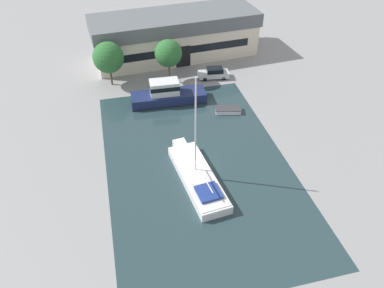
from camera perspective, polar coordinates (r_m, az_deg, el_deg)
name	(u,v)px	position (r m, az deg, el deg)	size (l,w,h in m)	color
ground_plane	(197,164)	(42.45, 0.79, -3.09)	(440.00, 440.00, 0.00)	gray
water_canal	(197,164)	(42.44, 0.79, -3.08)	(20.19, 32.96, 0.01)	#23383D
warehouse_building	(175,35)	(64.53, -2.58, 16.25)	(27.89, 11.26, 7.12)	beige
quay_tree_near_building	(168,53)	(55.82, -3.62, 13.62)	(4.00, 4.00, 6.65)	brown
quay_tree_by_water	(108,57)	(56.35, -12.64, 12.74)	(4.49, 4.49, 6.65)	brown
parked_car	(214,73)	(58.54, 3.35, 10.74)	(4.84, 2.44, 1.69)	silver
sailboat_moored	(197,176)	(40.06, 0.82, -4.97)	(4.46, 12.18, 12.21)	silver
motor_cruiser	(167,95)	(52.39, -3.79, 7.52)	(10.51, 3.56, 3.35)	#19234C
small_dinghy	(228,110)	(50.87, 5.51, 5.19)	(3.75, 2.32, 0.61)	white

